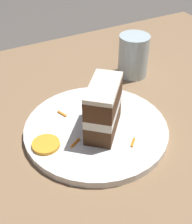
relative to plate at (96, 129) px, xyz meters
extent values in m
plane|color=#4C4742|center=(0.02, 0.03, -0.03)|extent=(6.00, 6.00, 0.00)
cube|color=#846647|center=(0.02, 0.03, -0.02)|extent=(0.91, 1.11, 0.02)
cylinder|color=white|center=(0.00, 0.00, 0.00)|extent=(0.28, 0.28, 0.01)
cube|color=#4C2D19|center=(0.01, 0.01, 0.03)|extent=(0.11, 0.11, 0.04)
cube|color=silver|center=(0.01, 0.01, 0.05)|extent=(0.11, 0.11, 0.02)
cube|color=#4C2D19|center=(0.01, 0.01, 0.08)|extent=(0.11, 0.11, 0.04)
cube|color=silver|center=(0.01, 0.01, 0.10)|extent=(0.11, 0.11, 0.01)
ellipsoid|color=silver|center=(-0.08, 0.06, 0.03)|extent=(0.06, 0.06, 0.04)
cylinder|color=orange|center=(0.01, -0.10, 0.01)|extent=(0.05, 0.05, 0.01)
cube|color=orange|center=(0.07, 0.04, 0.01)|extent=(0.02, 0.02, 0.00)
cube|color=orange|center=(-0.06, -0.04, 0.01)|extent=(0.02, 0.01, 0.00)
cube|color=orange|center=(0.02, -0.06, 0.01)|extent=(0.02, 0.02, 0.00)
cube|color=orange|center=(-0.06, 0.01, 0.01)|extent=(0.02, 0.01, 0.00)
cylinder|color=silver|center=(-0.15, 0.18, 0.04)|extent=(0.07, 0.07, 0.10)
cylinder|color=silver|center=(-0.15, 0.18, 0.01)|extent=(0.06, 0.06, 0.04)
camera|label=1|loc=(0.40, -0.21, 0.40)|focal=50.00mm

